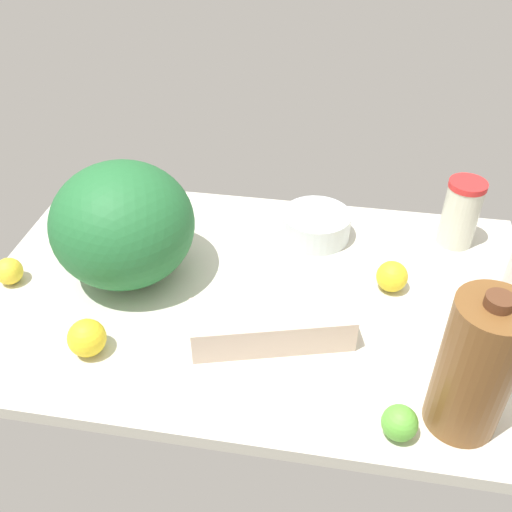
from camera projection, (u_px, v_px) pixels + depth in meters
countertop at (256, 297)px, 125.80cm from camera, size 120.00×76.00×3.00cm
chocolate_milk_jug at (476, 367)px, 90.53cm from camera, size 12.14×12.14×28.46cm
mixing_bowl at (316, 225)px, 139.27cm from camera, size 16.66×16.66×6.59cm
watermelon at (123, 225)px, 121.87cm from camera, size 30.74×30.74×26.73cm
egg_carton at (272, 324)px, 111.89cm from camera, size 33.42×19.04×7.25cm
tumbler_cup at (461, 213)px, 134.28cm from camera, size 8.70×8.70×16.81cm
lemon_near_front at (87, 338)px, 108.91cm from camera, size 7.40×7.40×7.40cm
lime_by_jug at (400, 423)px, 94.52cm from camera, size 6.15×6.15×6.15cm
lemon_loose at (9, 271)px, 125.77cm from camera, size 6.03×6.03×6.03cm
lemon_beside_bowl at (392, 276)px, 123.74cm from camera, size 6.83×6.83×6.83cm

